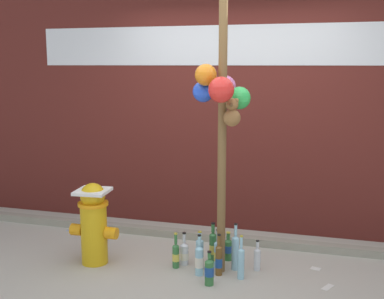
{
  "coord_description": "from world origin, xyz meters",
  "views": [
    {
      "loc": [
        1.03,
        -3.83,
        1.86
      ],
      "look_at": [
        -0.16,
        0.31,
        1.11
      ],
      "focal_mm": 46.19,
      "sensor_mm": 36.0,
      "label": 1
    }
  ],
  "objects_px": {
    "bottle_5": "(257,258)",
    "bottle_7": "(213,246)",
    "bottle_0": "(184,253)",
    "bottle_6": "(199,260)",
    "bottle_1": "(218,253)",
    "fire_hydrant": "(94,222)",
    "bottle_10": "(228,248)",
    "bottle_8": "(200,252)",
    "bottle_11": "(219,259)",
    "bottle_2": "(176,255)",
    "bottle_4": "(241,262)",
    "bottle_9": "(209,271)",
    "memorial_post": "(222,71)",
    "bottle_3": "(235,251)"
  },
  "relations": [
    {
      "from": "bottle_5",
      "to": "bottle_9",
      "type": "xyz_separation_m",
      "value": [
        -0.35,
        -0.42,
        0.01
      ]
    },
    {
      "from": "memorial_post",
      "to": "fire_hydrant",
      "type": "xyz_separation_m",
      "value": [
        -1.19,
        -0.13,
        -1.4
      ]
    },
    {
      "from": "fire_hydrant",
      "to": "bottle_9",
      "type": "xyz_separation_m",
      "value": [
        1.16,
        -0.17,
        -0.28
      ]
    },
    {
      "from": "bottle_1",
      "to": "bottle_10",
      "type": "xyz_separation_m",
      "value": [
        0.05,
        0.2,
        -0.02
      ]
    },
    {
      "from": "bottle_0",
      "to": "bottle_1",
      "type": "bearing_deg",
      "value": 3.12
    },
    {
      "from": "bottle_0",
      "to": "bottle_6",
      "type": "relative_size",
      "value": 0.83
    },
    {
      "from": "bottle_5",
      "to": "bottle_7",
      "type": "relative_size",
      "value": 0.74
    },
    {
      "from": "bottle_0",
      "to": "bottle_8",
      "type": "relative_size",
      "value": 0.88
    },
    {
      "from": "bottle_0",
      "to": "bottle_1",
      "type": "height_order",
      "value": "bottle_1"
    },
    {
      "from": "bottle_7",
      "to": "bottle_8",
      "type": "height_order",
      "value": "bottle_7"
    },
    {
      "from": "bottle_4",
      "to": "bottle_10",
      "type": "relative_size",
      "value": 1.41
    },
    {
      "from": "bottle_7",
      "to": "bottle_11",
      "type": "bearing_deg",
      "value": -66.23
    },
    {
      "from": "bottle_6",
      "to": "memorial_post",
      "type": "bearing_deg",
      "value": 38.0
    },
    {
      "from": "memorial_post",
      "to": "bottle_11",
      "type": "distance_m",
      "value": 1.66
    },
    {
      "from": "bottle_4",
      "to": "bottle_9",
      "type": "distance_m",
      "value": 0.31
    },
    {
      "from": "bottle_5",
      "to": "fire_hydrant",
      "type": "bearing_deg",
      "value": -170.5
    },
    {
      "from": "bottle_9",
      "to": "bottle_5",
      "type": "bearing_deg",
      "value": 50.26
    },
    {
      "from": "bottle_1",
      "to": "bottle_11",
      "type": "xyz_separation_m",
      "value": [
        0.04,
        -0.16,
        0.01
      ]
    },
    {
      "from": "memorial_post",
      "to": "bottle_9",
      "type": "xyz_separation_m",
      "value": [
        -0.03,
        -0.3,
        -1.68
      ]
    },
    {
      "from": "memorial_post",
      "to": "bottle_1",
      "type": "xyz_separation_m",
      "value": [
        -0.04,
        0.08,
        -1.67
      ]
    },
    {
      "from": "bottle_0",
      "to": "bottle_6",
      "type": "xyz_separation_m",
      "value": [
        0.2,
        -0.19,
        0.03
      ]
    },
    {
      "from": "bottle_0",
      "to": "bottle_7",
      "type": "xyz_separation_m",
      "value": [
        0.24,
        0.13,
        0.04
      ]
    },
    {
      "from": "fire_hydrant",
      "to": "bottle_9",
      "type": "relative_size",
      "value": 2.57
    },
    {
      "from": "bottle_8",
      "to": "bottle_7",
      "type": "bearing_deg",
      "value": 64.78
    },
    {
      "from": "bottle_0",
      "to": "bottle_11",
      "type": "xyz_separation_m",
      "value": [
        0.37,
        -0.14,
        0.04
      ]
    },
    {
      "from": "bottle_2",
      "to": "bottle_6",
      "type": "xyz_separation_m",
      "value": [
        0.25,
        -0.1,
        0.02
      ]
    },
    {
      "from": "bottle_6",
      "to": "fire_hydrant",
      "type": "bearing_deg",
      "value": -179.69
    },
    {
      "from": "bottle_0",
      "to": "bottle_2",
      "type": "bearing_deg",
      "value": -118.66
    },
    {
      "from": "bottle_1",
      "to": "fire_hydrant",
      "type": "bearing_deg",
      "value": -169.46
    },
    {
      "from": "bottle_9",
      "to": "bottle_6",
      "type": "bearing_deg",
      "value": 128.36
    },
    {
      "from": "bottle_5",
      "to": "bottle_8",
      "type": "distance_m",
      "value": 0.53
    },
    {
      "from": "fire_hydrant",
      "to": "bottle_4",
      "type": "distance_m",
      "value": 1.42
    },
    {
      "from": "memorial_post",
      "to": "bottle_10",
      "type": "height_order",
      "value": "memorial_post"
    },
    {
      "from": "bottle_3",
      "to": "bottle_11",
      "type": "distance_m",
      "value": 0.2
    },
    {
      "from": "bottle_7",
      "to": "bottle_10",
      "type": "xyz_separation_m",
      "value": [
        0.13,
        0.08,
        -0.04
      ]
    },
    {
      "from": "bottle_1",
      "to": "bottle_10",
      "type": "relative_size",
      "value": 1.31
    },
    {
      "from": "bottle_7",
      "to": "bottle_11",
      "type": "xyz_separation_m",
      "value": [
        0.12,
        -0.28,
        -0.01
      ]
    },
    {
      "from": "bottle_10",
      "to": "fire_hydrant",
      "type": "bearing_deg",
      "value": -161.17
    },
    {
      "from": "bottle_2",
      "to": "bottle_3",
      "type": "bearing_deg",
      "value": 11.85
    },
    {
      "from": "memorial_post",
      "to": "bottle_0",
      "type": "relative_size",
      "value": 9.56
    },
    {
      "from": "bottle_2",
      "to": "bottle_4",
      "type": "height_order",
      "value": "bottle_4"
    },
    {
      "from": "bottle_0",
      "to": "bottle_1",
      "type": "relative_size",
      "value": 0.85
    },
    {
      "from": "bottle_7",
      "to": "bottle_9",
      "type": "distance_m",
      "value": 0.5
    },
    {
      "from": "fire_hydrant",
      "to": "bottle_6",
      "type": "relative_size",
      "value": 2.06
    },
    {
      "from": "bottle_2",
      "to": "bottle_10",
      "type": "relative_size",
      "value": 1.19
    },
    {
      "from": "bottle_0",
      "to": "bottle_11",
      "type": "relative_size",
      "value": 0.82
    },
    {
      "from": "bottle_9",
      "to": "bottle_4",
      "type": "bearing_deg",
      "value": 39.53
    },
    {
      "from": "memorial_post",
      "to": "bottle_9",
      "type": "distance_m",
      "value": 1.71
    },
    {
      "from": "fire_hydrant",
      "to": "bottle_6",
      "type": "distance_m",
      "value": 1.06
    },
    {
      "from": "bottle_0",
      "to": "bottle_4",
      "type": "xyz_separation_m",
      "value": [
        0.57,
        -0.17,
        0.05
      ]
    }
  ]
}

